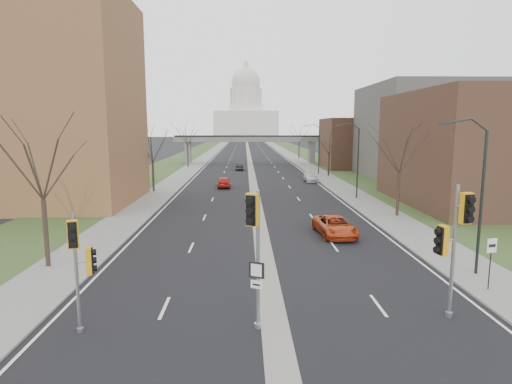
{
  "coord_description": "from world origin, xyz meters",
  "views": [
    {
      "loc": [
        -1.26,
        -16.86,
        8.33
      ],
      "look_at": [
        -0.53,
        10.48,
        4.15
      ],
      "focal_mm": 30.0,
      "sensor_mm": 36.0,
      "label": 1
    }
  ],
  "objects_px": {
    "signal_pole_median": "(255,236)",
    "signal_pole_right": "(454,233)",
    "signal_pole_left": "(80,256)",
    "car_right_mid": "(311,178)",
    "speed_limit_sign": "(491,254)",
    "car_left_near": "(224,182)",
    "car_left_far": "(240,167)",
    "car_right_near": "(335,226)"
  },
  "relations": [
    {
      "from": "car_right_near",
      "to": "car_left_far",
      "type": "bearing_deg",
      "value": 93.8
    },
    {
      "from": "signal_pole_left",
      "to": "car_right_near",
      "type": "bearing_deg",
      "value": 31.61
    },
    {
      "from": "signal_pole_median",
      "to": "signal_pole_right",
      "type": "height_order",
      "value": "signal_pole_right"
    },
    {
      "from": "signal_pole_right",
      "to": "car_left_far",
      "type": "relative_size",
      "value": 1.43
    },
    {
      "from": "speed_limit_sign",
      "to": "car_left_far",
      "type": "distance_m",
      "value": 63.93
    },
    {
      "from": "signal_pole_right",
      "to": "car_right_near",
      "type": "relative_size",
      "value": 1.09
    },
    {
      "from": "car_left_near",
      "to": "signal_pole_left",
      "type": "bearing_deg",
      "value": 82.71
    },
    {
      "from": "car_left_far",
      "to": "car_right_mid",
      "type": "xyz_separation_m",
      "value": [
        11.07,
        -18.49,
        -0.02
      ]
    },
    {
      "from": "signal_pole_left",
      "to": "car_left_near",
      "type": "relative_size",
      "value": 1.11
    },
    {
      "from": "signal_pole_median",
      "to": "car_left_near",
      "type": "bearing_deg",
      "value": 118.93
    },
    {
      "from": "car_left_far",
      "to": "car_right_mid",
      "type": "height_order",
      "value": "car_left_far"
    },
    {
      "from": "signal_pole_left",
      "to": "signal_pole_right",
      "type": "xyz_separation_m",
      "value": [
        15.37,
        0.86,
        0.59
      ]
    },
    {
      "from": "car_right_mid",
      "to": "car_right_near",
      "type": "bearing_deg",
      "value": -96.6
    },
    {
      "from": "signal_pole_right",
      "to": "car_right_mid",
      "type": "xyz_separation_m",
      "value": [
        1.24,
        47.13,
        -3.21
      ]
    },
    {
      "from": "speed_limit_sign",
      "to": "car_left_near",
      "type": "height_order",
      "value": "speed_limit_sign"
    },
    {
      "from": "signal_pole_left",
      "to": "speed_limit_sign",
      "type": "relative_size",
      "value": 1.87
    },
    {
      "from": "signal_pole_median",
      "to": "speed_limit_sign",
      "type": "bearing_deg",
      "value": 42.94
    },
    {
      "from": "signal_pole_left",
      "to": "car_right_mid",
      "type": "relative_size",
      "value": 1.1
    },
    {
      "from": "signal_pole_median",
      "to": "signal_pole_right",
      "type": "relative_size",
      "value": 0.98
    },
    {
      "from": "signal_pole_right",
      "to": "signal_pole_left",
      "type": "bearing_deg",
      "value": 171.2
    },
    {
      "from": "signal_pole_left",
      "to": "car_right_near",
      "type": "relative_size",
      "value": 0.92
    },
    {
      "from": "car_left_near",
      "to": "car_left_far",
      "type": "distance_m",
      "value": 24.2
    },
    {
      "from": "car_left_far",
      "to": "speed_limit_sign",
      "type": "bearing_deg",
      "value": 101.44
    },
    {
      "from": "speed_limit_sign",
      "to": "car_left_far",
      "type": "xyz_separation_m",
      "value": [
        -13.38,
        62.5,
        -1.28
      ]
    },
    {
      "from": "signal_pole_right",
      "to": "signal_pole_median",
      "type": "bearing_deg",
      "value": 173.95
    },
    {
      "from": "car_left_near",
      "to": "signal_pole_median",
      "type": "bearing_deg",
      "value": 92.04
    },
    {
      "from": "signal_pole_median",
      "to": "speed_limit_sign",
      "type": "relative_size",
      "value": 2.17
    },
    {
      "from": "speed_limit_sign",
      "to": "car_right_mid",
      "type": "distance_m",
      "value": 44.09
    },
    {
      "from": "signal_pole_median",
      "to": "signal_pole_right",
      "type": "distance_m",
      "value": 8.51
    },
    {
      "from": "signal_pole_left",
      "to": "signal_pole_median",
      "type": "height_order",
      "value": "signal_pole_median"
    },
    {
      "from": "signal_pole_left",
      "to": "signal_pole_right",
      "type": "bearing_deg",
      "value": -14.22
    },
    {
      "from": "speed_limit_sign",
      "to": "car_left_far",
      "type": "height_order",
      "value": "speed_limit_sign"
    },
    {
      "from": "signal_pole_right",
      "to": "car_right_near",
      "type": "distance_m",
      "value": 15.12
    },
    {
      "from": "signal_pole_median",
      "to": "signal_pole_right",
      "type": "xyz_separation_m",
      "value": [
        8.46,
        0.88,
        -0.18
      ]
    },
    {
      "from": "signal_pole_left",
      "to": "speed_limit_sign",
      "type": "bearing_deg",
      "value": -5.55
    },
    {
      "from": "signal_pole_median",
      "to": "speed_limit_sign",
      "type": "distance_m",
      "value": 12.84
    },
    {
      "from": "car_right_mid",
      "to": "signal_pole_left",
      "type": "bearing_deg",
      "value": -110.19
    },
    {
      "from": "car_left_far",
      "to": "car_right_near",
      "type": "relative_size",
      "value": 0.76
    },
    {
      "from": "signal_pole_left",
      "to": "car_right_mid",
      "type": "bearing_deg",
      "value": 53.48
    },
    {
      "from": "signal_pole_left",
      "to": "car_left_near",
      "type": "height_order",
      "value": "signal_pole_left"
    },
    {
      "from": "signal_pole_right",
      "to": "car_left_near",
      "type": "xyz_separation_m",
      "value": [
        -11.73,
        41.49,
        -3.1
      ]
    },
    {
      "from": "speed_limit_sign",
      "to": "car_left_far",
      "type": "bearing_deg",
      "value": 88.01
    }
  ]
}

